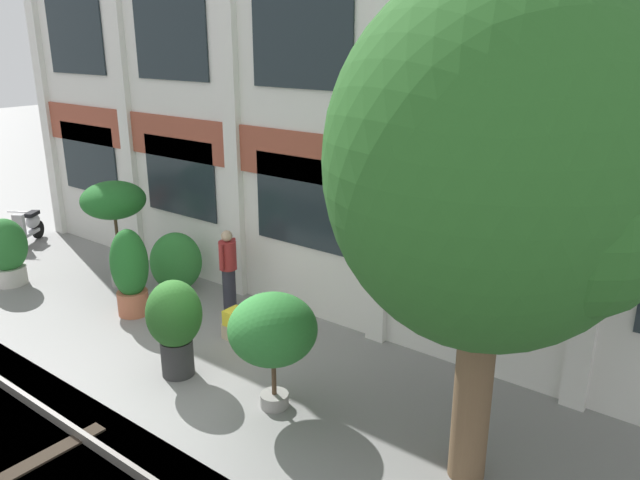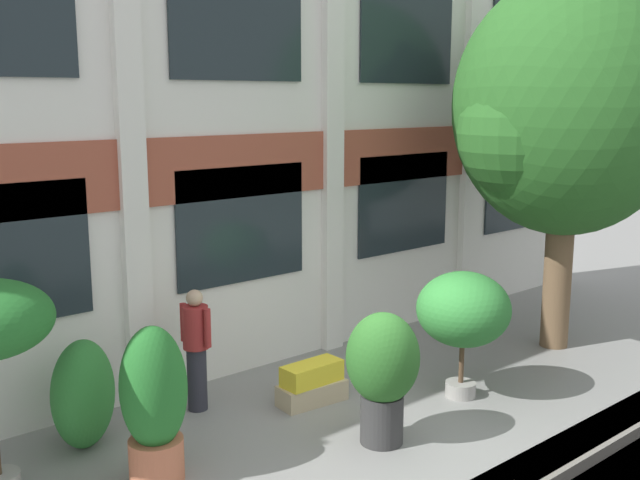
% 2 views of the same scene
% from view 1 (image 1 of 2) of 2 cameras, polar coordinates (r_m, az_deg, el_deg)
% --- Properties ---
extents(ground_plane, '(80.00, 80.00, 0.00)m').
position_cam_1_polar(ground_plane, '(10.49, -11.96, -11.90)').
color(ground_plane, gray).
extents(apartment_facade, '(17.58, 0.64, 7.53)m').
position_cam_1_polar(apartment_facade, '(11.45, -0.89, 11.02)').
color(apartment_facade, silver).
rests_on(apartment_facade, ground).
extents(rail_tracks, '(25.22, 2.80, 0.43)m').
position_cam_1_polar(rail_tracks, '(9.37, -25.44, -18.50)').
color(rail_tracks, '#4C473F').
rests_on(rail_tracks, ground).
extents(broadleaf_tree, '(3.79, 3.61, 5.98)m').
position_cam_1_polar(broadleaf_tree, '(6.85, 15.47, 5.97)').
color(broadleaf_tree, brown).
rests_on(broadleaf_tree, ground).
extents(potted_plant_glazed_jar, '(0.72, 0.72, 1.73)m').
position_cam_1_polar(potted_plant_glazed_jar, '(12.49, -16.98, -2.72)').
color(potted_plant_glazed_jar, '#B76647').
rests_on(potted_plant_glazed_jar, ground).
extents(potted_plant_square_trough, '(0.98, 0.49, 0.56)m').
position_cam_1_polar(potted_plant_square_trough, '(11.16, -6.72, -8.11)').
color(potted_plant_square_trough, tan).
rests_on(potted_plant_square_trough, ground).
extents(potted_plant_fluted_column, '(0.88, 0.88, 1.61)m').
position_cam_1_polar(potted_plant_fluted_column, '(10.10, -13.16, -7.21)').
color(potted_plant_fluted_column, '#333333').
rests_on(potted_plant_fluted_column, ground).
extents(potted_plant_low_pan, '(1.34, 1.34, 2.31)m').
position_cam_1_polar(potted_plant_low_pan, '(13.72, -18.35, 3.23)').
color(potted_plant_low_pan, gray).
rests_on(potted_plant_low_pan, ground).
extents(potted_plant_tall_urn, '(1.28, 1.28, 1.76)m').
position_cam_1_polar(potted_plant_tall_urn, '(8.92, -4.35, -8.28)').
color(potted_plant_tall_urn, gray).
rests_on(potted_plant_tall_urn, ground).
extents(potted_plant_stone_basin, '(0.89, 0.89, 1.48)m').
position_cam_1_polar(potted_plant_stone_basin, '(15.04, -26.76, -0.84)').
color(potted_plant_stone_basin, beige).
rests_on(potted_plant_stone_basin, ground).
extents(scooter_near_curb, '(0.84, 1.21, 0.98)m').
position_cam_1_polar(scooter_near_curb, '(17.93, -25.04, 1.13)').
color(scooter_near_curb, black).
rests_on(scooter_near_curb, ground).
extents(resident_by_doorway, '(0.34, 0.52, 1.64)m').
position_cam_1_polar(resident_by_doorway, '(12.29, -8.39, -2.51)').
color(resident_by_doorway, '#282833').
rests_on(resident_by_doorway, ground).
extents(topiary_hedge, '(1.22, 1.28, 1.29)m').
position_cam_1_polar(topiary_hedge, '(13.47, -13.03, -1.97)').
color(topiary_hedge, '#2D7A33').
rests_on(topiary_hedge, ground).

